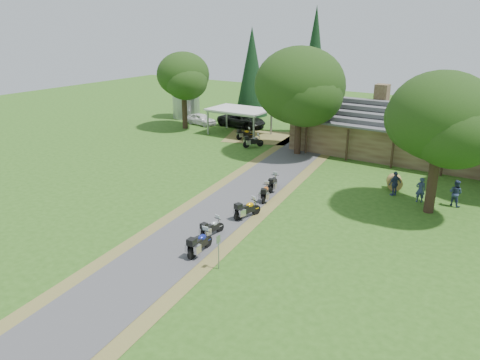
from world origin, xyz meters
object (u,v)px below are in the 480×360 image
Objects in this scene: motorcycle_row_d at (265,192)px; motorcycle_row_e at (273,182)px; lodge at (408,130)px; carport at (240,122)px; motorcycle_carport_a at (245,133)px; motorcycle_row_c at (247,208)px; motorcycle_carport_b at (253,141)px; car_white_sedan at (201,118)px; silo at (186,90)px; motorcycle_row_a at (200,242)px; hay_bale at (394,182)px; motorcycle_row_b at (212,227)px; car_dark_suv at (242,117)px.

motorcycle_row_e is (-0.54, 2.10, 0.01)m from motorcycle_row_d.
carport is (-17.46, -1.41, -1.04)m from lodge.
motorcycle_carport_a is at bearing -169.53° from lodge.
motorcycle_row_c is (-4.55, -20.13, -1.81)m from lodge.
motorcycle_row_c is at bearing 169.34° from motorcycle_row_d.
motorcycle_carport_b reaches higher than motorcycle_carport_a.
car_white_sedan is at bearing 96.86° from motorcycle_carport_b.
motorcycle_row_c reaches higher than motorcycle_carport_a.
motorcycle_row_a is at bearing -49.42° from silo.
motorcycle_row_d is at bearing -133.82° from hay_bale.
carport is (10.74, -3.97, -2.06)m from silo.
lodge is at bearing -37.79° from motorcycle_row_d.
motorcycle_carport_a is (-10.65, 13.96, 0.00)m from motorcycle_row_d.
lodge reaches higher than motorcycle_row_b.
car_white_sedan is 2.61× the size of motorcycle_row_a.
motorcycle_carport_b reaches higher than motorcycle_row_e.
motorcycle_row_d is at bearing -123.75° from car_white_sedan.
lodge reaches higher than motorcycle_row_a.
hay_bale is (6.29, 10.42, -0.10)m from motorcycle_row_c.
motorcycle_row_e is at bearing -145.69° from hay_bale.
car_dark_suv is (-19.26, 1.80, -1.24)m from lodge.
silo reaches higher than motorcycle_carport_a.
hay_bale is at bearing -102.64° from car_white_sedan.
car_white_sedan reaches higher than motorcycle_carport_a.
motorcycle_row_c is at bearing 175.78° from motorcycle_row_e.
motorcycle_row_e is at bearing -120.84° from car_white_sedan.
silo is at bearing 63.11° from motorcycle_row_c.
motorcycle_row_e is at bearing 28.81° from motorcycle_row_c.
motorcycle_row_a is at bearing -124.86° from motorcycle_carport_a.
lodge is at bearing 4.19° from motorcycle_row_c.
motorcycle_row_a reaches higher than motorcycle_row_b.
motorcycle_row_e is (-5.68, -14.77, -1.84)m from lodge.
motorcycle_row_b is 6.62m from motorcycle_row_d.
motorcycle_carport_b is at bearing 47.46° from motorcycle_row_c.
car_white_sedan is 32.52m from motorcycle_row_a.
motorcycle_carport_b is (-8.22, 11.68, 0.05)m from motorcycle_row_d.
motorcycle_row_c is 0.98× the size of motorcycle_carport_b.
car_white_sedan is (-6.53, 1.59, -0.56)m from carport.
motorcycle_carport_a is (3.47, -4.71, -0.61)m from car_dark_suv.
lodge is 12.13× the size of motorcycle_row_d.
carport is 27.60m from motorcycle_row_a.
motorcycle_carport_a is at bearing -23.81° from silo.
motorcycle_carport_b is at bearing 22.63° from motorcycle_row_e.
carport is 22.75m from motorcycle_row_c.
motorcycle_carport_b is (10.63, -5.37, -0.19)m from car_white_sedan.
lodge is 25.95m from motorcycle_row_a.
motorcycle_carport_a reaches higher than motorcycle_row_b.
lodge is 20.72m from motorcycle_row_c.
motorcycle_carport_a is 1.62× the size of hay_bale.
lodge is at bearing -5.19° from silo.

